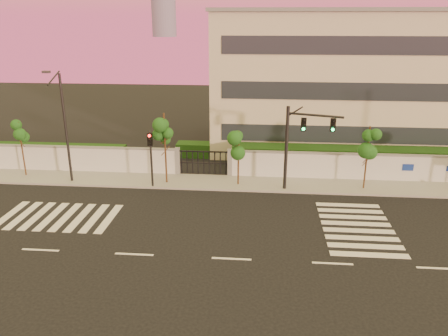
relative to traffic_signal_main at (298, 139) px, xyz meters
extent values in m
plane|color=black|center=(-3.79, -9.57, -3.77)|extent=(120.00, 120.00, 0.00)
cube|color=gray|center=(-3.79, 0.93, -3.70)|extent=(60.00, 3.00, 0.15)
cube|color=silver|center=(-21.29, 2.43, -2.77)|extent=(25.00, 0.30, 2.00)
cube|color=slate|center=(-21.29, 2.43, -1.71)|extent=(25.00, 0.36, 0.12)
cube|color=silver|center=(10.71, 2.43, -2.77)|extent=(31.00, 0.30, 2.00)
cube|color=slate|center=(10.71, 2.43, -1.71)|extent=(31.00, 0.36, 0.12)
cube|color=slate|center=(-8.79, 2.43, -2.67)|extent=(0.35, 0.35, 2.20)
cube|color=slate|center=(-4.79, 2.43, -2.67)|extent=(0.35, 0.35, 2.20)
cube|color=#163610|center=(5.21, 4.93, -2.87)|extent=(20.00, 2.00, 1.80)
cube|color=#163610|center=(-19.79, 4.93, -3.07)|extent=(12.00, 1.80, 1.40)
cube|color=#163610|center=(-6.79, 7.43, -3.17)|extent=(6.00, 1.50, 1.20)
cube|color=#BEB8A1|center=(5.21, 12.43, 2.23)|extent=(24.00, 12.00, 12.00)
cube|color=#262D38|center=(5.21, 6.41, -1.27)|extent=(22.00, 0.08, 1.40)
cube|color=#262D38|center=(5.21, 6.41, 2.23)|extent=(22.00, 0.08, 1.40)
cube|color=#262D38|center=(5.21, 6.41, 5.73)|extent=(22.00, 0.08, 1.40)
cube|color=slate|center=(5.21, 12.43, 8.33)|extent=(24.40, 12.40, 0.30)
cube|color=silver|center=(-17.79, -5.57, -3.76)|extent=(0.50, 4.00, 0.02)
cube|color=silver|center=(-16.89, -5.57, -3.76)|extent=(0.50, 4.00, 0.02)
cube|color=silver|center=(-15.99, -5.57, -3.76)|extent=(0.50, 4.00, 0.02)
cube|color=silver|center=(-15.09, -5.57, -3.76)|extent=(0.50, 4.00, 0.02)
cube|color=silver|center=(-14.19, -5.57, -3.76)|extent=(0.50, 4.00, 0.02)
cube|color=silver|center=(-13.29, -5.57, -3.76)|extent=(0.50, 4.00, 0.02)
cube|color=silver|center=(-12.39, -5.57, -3.76)|extent=(0.50, 4.00, 0.02)
cube|color=silver|center=(-11.49, -5.57, -3.76)|extent=(0.50, 4.00, 0.02)
cube|color=silver|center=(3.21, -8.57, -3.76)|extent=(4.00, 0.50, 0.02)
cube|color=silver|center=(3.21, -7.67, -3.76)|extent=(4.00, 0.50, 0.02)
cube|color=silver|center=(3.21, -6.77, -3.76)|extent=(4.00, 0.50, 0.02)
cube|color=silver|center=(3.21, -5.87, -3.76)|extent=(4.00, 0.50, 0.02)
cube|color=silver|center=(3.21, -4.97, -3.76)|extent=(4.00, 0.50, 0.02)
cube|color=silver|center=(3.21, -4.07, -3.76)|extent=(4.00, 0.50, 0.02)
cube|color=silver|center=(3.21, -3.17, -3.76)|extent=(4.00, 0.50, 0.02)
cube|color=silver|center=(3.21, -2.27, -3.76)|extent=(4.00, 0.50, 0.02)
cube|color=silver|center=(-13.79, -9.57, -3.77)|extent=(2.00, 0.15, 0.01)
cube|color=silver|center=(-8.79, -9.57, -3.77)|extent=(2.00, 0.15, 0.01)
cube|color=silver|center=(-3.79, -9.57, -3.77)|extent=(2.00, 0.15, 0.01)
cube|color=silver|center=(1.21, -9.57, -3.77)|extent=(2.00, 0.15, 0.01)
cube|color=silver|center=(6.21, -9.57, -3.77)|extent=(2.00, 0.15, 0.01)
cylinder|color=#382314|center=(-20.27, 1.06, -1.64)|extent=(0.11, 0.11, 4.26)
sphere|color=#1C4B15|center=(-20.27, 1.06, -0.37)|extent=(0.98, 0.98, 0.98)
sphere|color=#1C4B15|center=(-19.96, 1.23, -1.00)|extent=(0.75, 0.75, 0.75)
sphere|color=#1C4B15|center=(-20.54, 0.92, -0.79)|extent=(0.71, 0.71, 0.71)
cylinder|color=#382314|center=(-9.25, 0.51, -1.15)|extent=(0.13, 0.13, 5.25)
sphere|color=#1C4B15|center=(-9.25, 0.51, 0.42)|extent=(1.16, 1.16, 1.16)
sphere|color=#1C4B15|center=(-8.89, 0.72, -0.36)|extent=(0.88, 0.88, 0.88)
sphere|color=#1C4B15|center=(-9.57, 0.35, -0.10)|extent=(0.84, 0.84, 0.84)
cylinder|color=#382314|center=(-4.04, 0.57, -1.74)|extent=(0.12, 0.12, 4.07)
sphere|color=#1C4B15|center=(-4.04, 0.57, -0.52)|extent=(1.14, 1.14, 1.14)
sphere|color=#1C4B15|center=(-3.68, 0.78, -1.13)|extent=(0.87, 0.87, 0.87)
sphere|color=#1C4B15|center=(-4.35, 0.41, -0.92)|extent=(0.83, 0.83, 0.83)
cylinder|color=#382314|center=(4.80, 0.57, -1.47)|extent=(0.11, 0.11, 4.60)
sphere|color=#1C4B15|center=(4.80, 0.57, -0.09)|extent=(1.04, 1.04, 1.04)
sphere|color=#1C4B15|center=(5.13, 0.76, -0.78)|extent=(0.79, 0.79, 0.79)
sphere|color=#1C4B15|center=(4.51, 0.43, -0.55)|extent=(0.76, 0.76, 0.76)
cylinder|color=black|center=(-0.75, 0.01, -0.79)|extent=(0.23, 0.23, 5.97)
cylinder|color=black|center=(1.08, 0.01, 1.62)|extent=(3.53, 1.25, 0.15)
cube|color=black|center=(0.31, -0.04, 0.99)|extent=(0.34, 0.17, 0.87)
sphere|color=#0CF259|center=(0.31, -0.15, 0.72)|extent=(0.19, 0.19, 0.19)
cube|color=black|center=(2.23, -0.04, 0.99)|extent=(0.34, 0.17, 0.87)
sphere|color=#0CF259|center=(2.23, -0.15, 0.72)|extent=(0.19, 0.19, 0.19)
cylinder|color=black|center=(-10.09, -0.32, -1.70)|extent=(0.15, 0.15, 4.14)
cube|color=black|center=(-10.09, -0.37, -0.19)|extent=(0.32, 0.17, 0.83)
sphere|color=red|center=(-10.09, -0.48, 0.07)|extent=(0.18, 0.18, 0.18)
cylinder|color=black|center=(-16.28, 0.19, 0.19)|extent=(0.18, 0.18, 7.92)
cylinder|color=black|center=(-16.28, -0.70, 3.95)|extent=(0.10, 1.89, 0.77)
cube|color=#3F3F44|center=(-16.28, -1.59, 4.44)|extent=(0.50, 0.25, 0.15)
camera|label=1|loc=(-2.46, -28.78, 7.66)|focal=35.00mm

